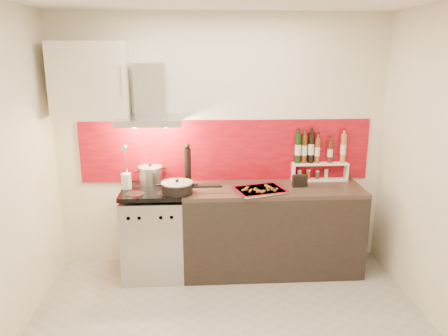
{
  "coord_description": "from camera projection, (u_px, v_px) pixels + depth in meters",
  "views": [
    {
      "loc": [
        -0.24,
        -3.03,
        2.22
      ],
      "look_at": [
        0.0,
        0.95,
        1.15
      ],
      "focal_mm": 35.0,
      "sensor_mm": 36.0,
      "label": 1
    }
  ],
  "objects": [
    {
      "name": "utensil_jar",
      "position": [
        126.0,
        176.0,
        4.26
      ],
      "size": [
        0.1,
        0.15,
        0.46
      ],
      "color": "silver",
      "rests_on": "range_stove"
    },
    {
      "name": "stock_pot",
      "position": [
        151.0,
        175.0,
        4.45
      ],
      "size": [
        0.24,
        0.24,
        0.21
      ],
      "color": "#B7B7BA",
      "rests_on": "range_stove"
    },
    {
      "name": "baking_tray",
      "position": [
        260.0,
        190.0,
        4.24
      ],
      "size": [
        0.56,
        0.48,
        0.03
      ],
      "color": "silver",
      "rests_on": "counter"
    },
    {
      "name": "range_stove",
      "position": [
        154.0,
        233.0,
        4.41
      ],
      "size": [
        0.6,
        0.6,
        0.91
      ],
      "color": "#B7B7BA",
      "rests_on": "ground"
    },
    {
      "name": "saute_pan",
      "position": [
        178.0,
        187.0,
        4.16
      ],
      "size": [
        0.58,
        0.3,
        0.14
      ],
      "color": "black",
      "rests_on": "range_stove"
    },
    {
      "name": "back_wall",
      "position": [
        221.0,
        143.0,
        4.52
      ],
      "size": [
        3.4,
        0.02,
        2.6
      ],
      "primitive_type": "cube",
      "color": "silver",
      "rests_on": "ground"
    },
    {
      "name": "step_shelf",
      "position": [
        317.0,
        158.0,
        4.56
      ],
      "size": [
        0.58,
        0.16,
        0.51
      ],
      "color": "white",
      "rests_on": "counter"
    },
    {
      "name": "pepper_mill",
      "position": [
        188.0,
        166.0,
        4.36
      ],
      "size": [
        0.07,
        0.07,
        0.44
      ],
      "color": "black",
      "rests_on": "counter"
    },
    {
      "name": "floor",
      "position": [
        231.0,
        336.0,
        3.51
      ],
      "size": [
        3.4,
        3.4,
        0.0
      ],
      "primitive_type": "plane",
      "color": "#9E9991",
      "rests_on": "ground"
    },
    {
      "name": "backsplash",
      "position": [
        226.0,
        151.0,
        4.54
      ],
      "size": [
        3.0,
        0.02,
        0.64
      ],
      "primitive_type": "cube",
      "color": "maroon",
      "rests_on": "back_wall"
    },
    {
      "name": "caddy_box",
      "position": [
        300.0,
        181.0,
        4.38
      ],
      "size": [
        0.15,
        0.08,
        0.12
      ],
      "primitive_type": "cube",
      "rotation": [
        0.0,
        0.0,
        0.1
      ],
      "color": "black",
      "rests_on": "counter"
    },
    {
      "name": "counter",
      "position": [
        272.0,
        229.0,
        4.48
      ],
      "size": [
        1.8,
        0.6,
        0.9
      ],
      "color": "black",
      "rests_on": "ground"
    },
    {
      "name": "upper_cabinet",
      "position": [
        90.0,
        81.0,
        4.11
      ],
      "size": [
        0.7,
        0.35,
        0.72
      ],
      "primitive_type": "cube",
      "color": "beige",
      "rests_on": "back_wall"
    },
    {
      "name": "range_hood",
      "position": [
        150.0,
        102.0,
        4.21
      ],
      "size": [
        0.62,
        0.5,
        0.61
      ],
      "color": "#B7B7BA",
      "rests_on": "back_wall"
    }
  ]
}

